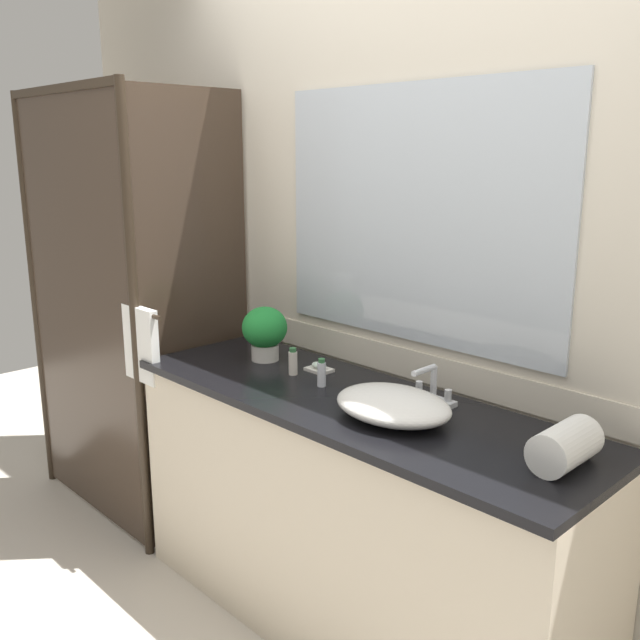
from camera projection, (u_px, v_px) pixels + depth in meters
ground_plane at (348, 627)px, 2.59m from camera, size 8.00×8.00×0.00m
wall_back_with_mirror at (417, 270)px, 2.51m from camera, size 4.40×0.06×2.60m
vanity_cabinet at (351, 516)px, 2.49m from camera, size 1.80×0.58×0.90m
shower_enclosure at (115, 311)px, 3.11m from camera, size 1.20×0.59×2.00m
sink_basin at (393, 405)px, 2.19m from camera, size 0.40×0.30×0.09m
faucet at (432, 390)px, 2.33m from camera, size 0.17×0.13×0.13m
potted_plant at (265, 330)px, 2.79m from camera, size 0.18×0.18×0.22m
soap_dish at (319, 368)px, 2.67m from camera, size 0.10×0.07×0.04m
amenity_bottle_lotion at (322, 373)px, 2.49m from camera, size 0.03×0.03×0.10m
amenity_bottle_shampoo at (293, 362)px, 2.62m from camera, size 0.03×0.03×0.10m
amenity_bottle_conditioner at (266, 339)px, 2.99m from camera, size 0.03×0.03×0.08m
rolled_towel_near_edge at (565, 446)px, 1.85m from camera, size 0.12×0.21×0.12m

